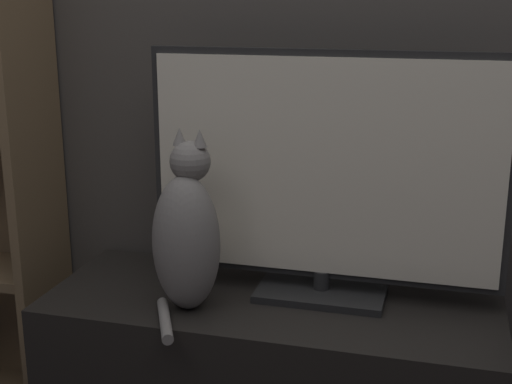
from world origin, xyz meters
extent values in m
cube|color=black|center=(0.00, 0.94, 0.25)|extent=(1.22, 0.48, 0.51)
cube|color=black|center=(0.13, 1.00, 0.52)|extent=(0.34, 0.21, 0.02)
cylinder|color=black|center=(0.13, 1.00, 0.55)|extent=(0.04, 0.04, 0.05)
cube|color=black|center=(0.13, 1.01, 0.86)|extent=(0.94, 0.02, 0.61)
cube|color=silver|center=(0.13, 1.00, 0.86)|extent=(0.91, 0.01, 0.57)
ellipsoid|color=gray|center=(-0.20, 0.83, 0.69)|extent=(0.20, 0.19, 0.36)
ellipsoid|color=silver|center=(-0.19, 0.89, 0.67)|extent=(0.11, 0.07, 0.20)
sphere|color=gray|center=(-0.19, 0.87, 0.89)|extent=(0.12, 0.12, 0.10)
cone|color=gray|center=(-0.22, 0.87, 0.96)|extent=(0.04, 0.04, 0.04)
cone|color=gray|center=(-0.16, 0.86, 0.96)|extent=(0.04, 0.04, 0.04)
cylinder|color=gray|center=(-0.21, 0.72, 0.52)|extent=(0.12, 0.21, 0.03)
cube|color=brown|center=(-0.76, 1.05, 0.89)|extent=(0.03, 0.28, 1.79)
camera|label=1|loc=(0.42, -0.78, 1.30)|focal=50.00mm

